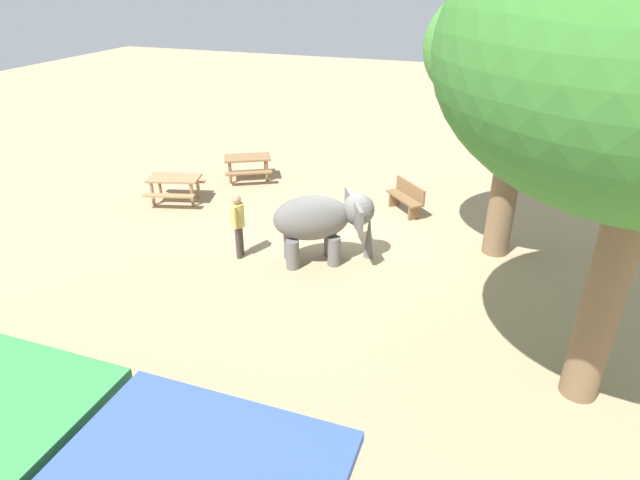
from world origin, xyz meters
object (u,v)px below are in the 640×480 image
(picnic_table_near, at_px, (248,162))
(picnic_table_far, at_px, (175,183))
(elephant, at_px, (322,220))
(shade_tree_secondary, at_px, (528,53))
(wooden_bench, at_px, (407,197))
(person_handler, at_px, (238,221))

(picnic_table_near, bearing_deg, picnic_table_far, -144.56)
(elephant, bearing_deg, picnic_table_near, 104.39)
(shade_tree_secondary, xyz_separation_m, picnic_table_far, (9.31, -0.09, -4.17))
(shade_tree_secondary, height_order, wooden_bench, shade_tree_secondary)
(elephant, relative_size, picnic_table_far, 1.28)
(wooden_bench, bearing_deg, shade_tree_secondary, -166.47)
(elephant, distance_m, person_handler, 2.03)
(elephant, height_order, shade_tree_secondary, shade_tree_secondary)
(wooden_bench, distance_m, picnic_table_near, 5.60)
(elephant, xyz_separation_m, shade_tree_secondary, (-3.92, -1.88, 3.67))
(person_handler, height_order, shade_tree_secondary, shade_tree_secondary)
(wooden_bench, xyz_separation_m, picnic_table_far, (6.71, 1.56, 0.12))
(elephant, xyz_separation_m, person_handler, (1.97, 0.48, -0.13))
(wooden_bench, height_order, picnic_table_near, wooden_bench)
(picnic_table_near, bearing_deg, elephant, -75.55)
(person_handler, xyz_separation_m, wooden_bench, (-3.29, -4.01, -0.48))
(shade_tree_secondary, height_order, picnic_table_far, shade_tree_secondary)
(wooden_bench, xyz_separation_m, picnic_table_near, (5.52, -0.92, 0.12))
(person_handler, bearing_deg, picnic_table_far, 132.81)
(person_handler, distance_m, wooden_bench, 5.21)
(person_handler, distance_m, picnic_table_near, 5.42)
(elephant, height_order, wooden_bench, elephant)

